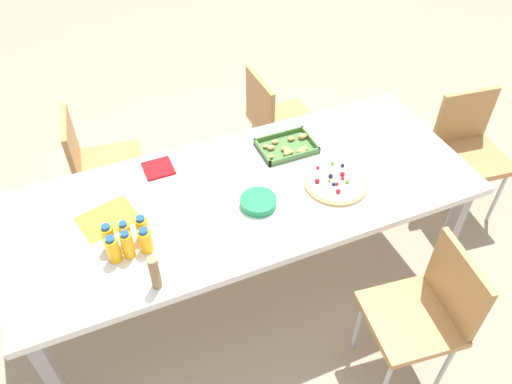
# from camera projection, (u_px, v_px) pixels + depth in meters

# --- Properties ---
(ground_plane) EXTENTS (12.00, 12.00, 0.00)m
(ground_plane) POSITION_uv_depth(u_px,v_px,m) (247.00, 281.00, 3.07)
(ground_plane) COLOR tan
(party_table) EXTENTS (2.35, 0.94, 0.76)m
(party_table) POSITION_uv_depth(u_px,v_px,m) (246.00, 200.00, 2.59)
(party_table) COLOR white
(party_table) RESTS_ON ground_plane
(chair_far_right) EXTENTS (0.41, 0.41, 0.83)m
(chair_far_right) POSITION_uv_depth(u_px,v_px,m) (275.00, 118.00, 3.43)
(chair_far_right) COLOR #B7844C
(chair_far_right) RESTS_ON ground_plane
(chair_end) EXTENTS (0.45, 0.45, 0.83)m
(chair_end) POSITION_uv_depth(u_px,v_px,m) (468.00, 146.00, 3.21)
(chair_end) COLOR #B7844C
(chair_end) RESTS_ON ground_plane
(chair_far_left) EXTENTS (0.45, 0.45, 0.83)m
(chair_far_left) POSITION_uv_depth(u_px,v_px,m) (97.00, 162.00, 3.10)
(chair_far_left) COLOR #B7844C
(chair_far_left) RESTS_ON ground_plane
(chair_near_right) EXTENTS (0.45, 0.45, 0.83)m
(chair_near_right) POSITION_uv_depth(u_px,v_px,m) (426.00, 309.00, 2.35)
(chair_near_right) COLOR #B7844C
(chair_near_right) RESTS_ON ground_plane
(juice_bottle_0) EXTENTS (0.06, 0.06, 0.14)m
(juice_bottle_0) POSITION_uv_depth(u_px,v_px,m) (113.00, 249.00, 2.19)
(juice_bottle_0) COLOR #F9AF14
(juice_bottle_0) RESTS_ON party_table
(juice_bottle_1) EXTENTS (0.05, 0.05, 0.15)m
(juice_bottle_1) POSITION_uv_depth(u_px,v_px,m) (128.00, 245.00, 2.20)
(juice_bottle_1) COLOR #FAAD14
(juice_bottle_1) RESTS_ON party_table
(juice_bottle_2) EXTENTS (0.06, 0.06, 0.13)m
(juice_bottle_2) POSITION_uv_depth(u_px,v_px,m) (145.00, 240.00, 2.23)
(juice_bottle_2) COLOR #FAAC14
(juice_bottle_2) RESTS_ON party_table
(juice_bottle_3) EXTENTS (0.06, 0.06, 0.15)m
(juice_bottle_3) POSITION_uv_depth(u_px,v_px,m) (109.00, 238.00, 2.23)
(juice_bottle_3) COLOR #F9AF14
(juice_bottle_3) RESTS_ON party_table
(juice_bottle_4) EXTENTS (0.05, 0.05, 0.13)m
(juice_bottle_4) POSITION_uv_depth(u_px,v_px,m) (125.00, 234.00, 2.26)
(juice_bottle_4) COLOR #FAAE14
(juice_bottle_4) RESTS_ON party_table
(juice_bottle_5) EXTENTS (0.06, 0.06, 0.13)m
(juice_bottle_5) POSITION_uv_depth(u_px,v_px,m) (142.00, 228.00, 2.28)
(juice_bottle_5) COLOR #F9AB14
(juice_bottle_5) RESTS_ON party_table
(fruit_pizza) EXTENTS (0.32, 0.32, 0.05)m
(fruit_pizza) POSITION_uv_depth(u_px,v_px,m) (336.00, 183.00, 2.57)
(fruit_pizza) COLOR tan
(fruit_pizza) RESTS_ON party_table
(snack_tray) EXTENTS (0.30, 0.22, 0.04)m
(snack_tray) POSITION_uv_depth(u_px,v_px,m) (288.00, 147.00, 2.78)
(snack_tray) COLOR #477238
(snack_tray) RESTS_ON party_table
(plate_stack) EXTENTS (0.18, 0.18, 0.04)m
(plate_stack) POSITION_uv_depth(u_px,v_px,m) (258.00, 202.00, 2.46)
(plate_stack) COLOR #1E8C4C
(plate_stack) RESTS_ON party_table
(napkin_stack) EXTENTS (0.15, 0.15, 0.01)m
(napkin_stack) POSITION_uv_depth(u_px,v_px,m) (158.00, 168.00, 2.66)
(napkin_stack) COLOR red
(napkin_stack) RESTS_ON party_table
(cardboard_tube) EXTENTS (0.04, 0.04, 0.18)m
(cardboard_tube) POSITION_uv_depth(u_px,v_px,m) (155.00, 273.00, 2.07)
(cardboard_tube) COLOR #9E7A56
(cardboard_tube) RESTS_ON party_table
(paper_folder) EXTENTS (0.30, 0.26, 0.01)m
(paper_folder) POSITION_uv_depth(u_px,v_px,m) (108.00, 219.00, 2.41)
(paper_folder) COLOR yellow
(paper_folder) RESTS_ON party_table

